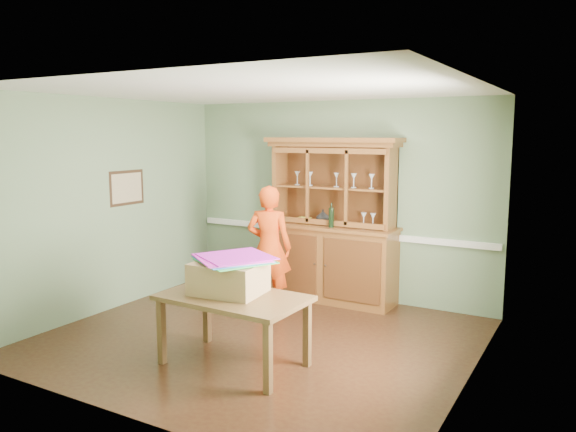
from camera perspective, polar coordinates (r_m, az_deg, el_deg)
The scene contains 14 objects.
floor at distance 6.39m, azimuth -2.95°, elevation -12.30°, with size 4.50×4.50×0.00m, color #3E2514.
ceiling at distance 6.00m, azimuth -3.14°, elevation 12.63°, with size 4.50×4.50×0.00m, color white.
wall_back at distance 7.79m, azimuth 4.90°, elevation 1.67°, with size 4.50×4.50×0.00m, color gray.
wall_left at distance 7.49m, azimuth -17.71°, elevation 1.04°, with size 4.00×4.00×0.00m, color gray.
wall_right at distance 5.21m, azimuth 18.33°, elevation -2.05°, with size 4.00×4.00×0.00m, color gray.
wall_front at distance 4.52m, azimuth -16.85°, elevation -3.52°, with size 4.50×4.50×0.00m, color gray.
chair_rail at distance 7.83m, azimuth 4.78°, elevation -1.62°, with size 4.41×0.05×0.08m, color white.
framed_map at distance 7.66m, azimuth -16.02°, elevation 2.77°, with size 0.03×0.60×0.46m.
window_panel at distance 4.90m, azimuth 17.48°, elevation -0.86°, with size 0.03×0.96×1.36m.
china_hutch at distance 7.64m, azimuth 4.33°, elevation -2.84°, with size 1.87×0.62×2.20m.
dining_table at distance 5.53m, azimuth -5.56°, elevation -8.87°, with size 1.43×0.89×0.70m.
cardboard_box at distance 5.56m, azimuth -6.04°, elevation -6.25°, with size 0.66×0.53×0.31m, color #A47854.
kite_stack at distance 5.54m, azimuth -5.60°, elevation -4.36°, with size 0.88×0.88×0.05m.
person at distance 7.24m, azimuth -1.92°, elevation -3.21°, with size 0.58×0.38×1.60m, color #FF4910.
Camera 1 is at (3.22, -5.04, 2.25)m, focal length 35.00 mm.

